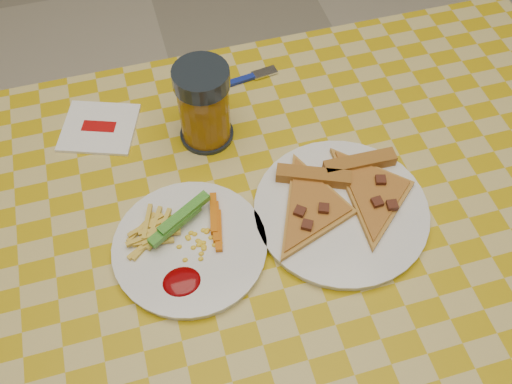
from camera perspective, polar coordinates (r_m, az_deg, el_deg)
The scene contains 8 objects.
table at distance 0.91m, azimuth 1.27°, elevation -7.75°, with size 1.28×0.88×0.76m.
plate_left at distance 0.84m, azimuth -6.61°, elevation -5.55°, with size 0.22×0.22×0.01m, color white.
plate_right at distance 0.88m, azimuth 8.47°, elevation -1.91°, with size 0.26×0.26×0.01m, color white.
fries_veggies at distance 0.84m, azimuth -7.50°, elevation -4.30°, with size 0.16×0.15×0.04m.
pizza_slices at distance 0.88m, azimuth 8.48°, elevation -0.44°, with size 0.28×0.26×0.02m.
drink_glass at distance 0.92m, azimuth -5.23°, elevation 8.60°, with size 0.09×0.09×0.15m.
napkin at distance 1.01m, azimuth -15.41°, elevation 6.24°, with size 0.15×0.15×0.01m.
fork at distance 1.05m, azimuth -1.58°, elevation 11.13°, with size 0.15×0.04×0.01m.
Camera 1 is at (-0.13, -0.39, 1.49)m, focal length 40.00 mm.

